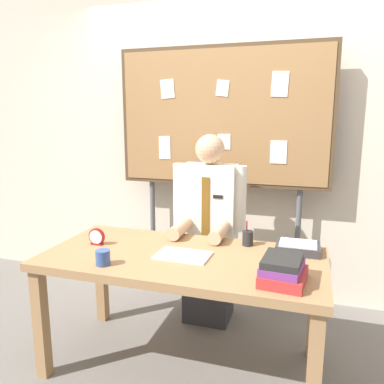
{
  "coord_description": "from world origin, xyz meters",
  "views": [
    {
      "loc": [
        0.71,
        -2.05,
        1.56
      ],
      "look_at": [
        0.0,
        0.19,
        1.09
      ],
      "focal_mm": 35.73,
      "sensor_mm": 36.0,
      "label": 1
    }
  ],
  "objects": [
    {
      "name": "person",
      "position": [
        0.0,
        0.61,
        0.67
      ],
      "size": [
        0.55,
        0.56,
        1.43
      ],
      "color": "#2D2D33",
      "rests_on": "ground_plane"
    },
    {
      "name": "desk",
      "position": [
        0.0,
        0.0,
        0.65
      ],
      "size": [
        1.67,
        0.81,
        0.74
      ],
      "color": "#9E754C",
      "rests_on": "ground_plane"
    },
    {
      "name": "book_stack",
      "position": [
        0.6,
        -0.2,
        0.8
      ],
      "size": [
        0.24,
        0.29,
        0.13
      ],
      "color": "#B22D2D",
      "rests_on": "desk"
    },
    {
      "name": "ground_plane",
      "position": [
        0.0,
        0.0,
        0.0
      ],
      "size": [
        12.0,
        12.0,
        0.0
      ],
      "primitive_type": "plane",
      "color": "slate"
    },
    {
      "name": "open_notebook",
      "position": [
        0.01,
        -0.02,
        0.74
      ],
      "size": [
        0.32,
        0.21,
        0.01
      ],
      "primitive_type": "cube",
      "rotation": [
        0.0,
        0.0,
        -0.02
      ],
      "color": "silver",
      "rests_on": "desk"
    },
    {
      "name": "pen_holder",
      "position": [
        0.34,
        0.29,
        0.79
      ],
      "size": [
        0.07,
        0.07,
        0.16
      ],
      "color": "#262626",
      "rests_on": "desk"
    },
    {
      "name": "paper_tray",
      "position": [
        0.66,
        0.26,
        0.77
      ],
      "size": [
        0.26,
        0.2,
        0.06
      ],
      "color": "#333338",
      "rests_on": "desk"
    },
    {
      "name": "desk_clock",
      "position": [
        -0.59,
        0.01,
        0.79
      ],
      "size": [
        0.11,
        0.04,
        0.11
      ],
      "color": "maroon",
      "rests_on": "desk"
    },
    {
      "name": "coffee_mug",
      "position": [
        -0.37,
        -0.28,
        0.78
      ],
      "size": [
        0.08,
        0.08,
        0.09
      ],
      "primitive_type": "cylinder",
      "color": "#334C8C",
      "rests_on": "desk"
    },
    {
      "name": "back_wall",
      "position": [
        0.0,
        1.18,
        1.35
      ],
      "size": [
        6.4,
        0.08,
        2.7
      ],
      "primitive_type": "cube",
      "color": "beige",
      "rests_on": "ground_plane"
    },
    {
      "name": "bulletin_board",
      "position": [
        0.0,
        0.97,
        1.52
      ],
      "size": [
        1.72,
        0.09,
        2.1
      ],
      "color": "#4C3823",
      "rests_on": "ground_plane"
    }
  ]
}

